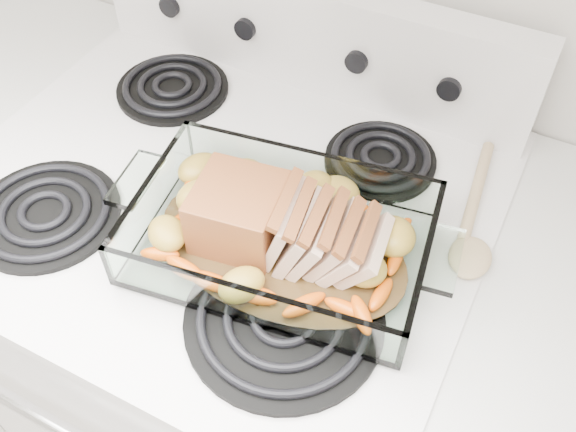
% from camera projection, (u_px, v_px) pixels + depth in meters
% --- Properties ---
extents(electric_range, '(0.78, 0.70, 1.12)m').
position_uv_depth(electric_range, '(238.00, 343.00, 1.29)').
color(electric_range, white).
rests_on(electric_range, ground).
extents(baking_dish, '(0.38, 0.25, 0.07)m').
position_uv_depth(baking_dish, '(281.00, 240.00, 0.84)').
color(baking_dish, white).
rests_on(baking_dish, electric_range).
extents(pork_roast, '(0.25, 0.11, 0.09)m').
position_uv_depth(pork_roast, '(271.00, 221.00, 0.83)').
color(pork_roast, '#93471D').
rests_on(pork_roast, baking_dish).
extents(roast_vegetables, '(0.37, 0.20, 0.04)m').
position_uv_depth(roast_vegetables, '(291.00, 216.00, 0.86)').
color(roast_vegetables, orange).
rests_on(roast_vegetables, baking_dish).
extents(wooden_spoon, '(0.07, 0.26, 0.02)m').
position_uv_depth(wooden_spoon, '(473.00, 228.00, 0.88)').
color(wooden_spoon, tan).
rests_on(wooden_spoon, electric_range).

